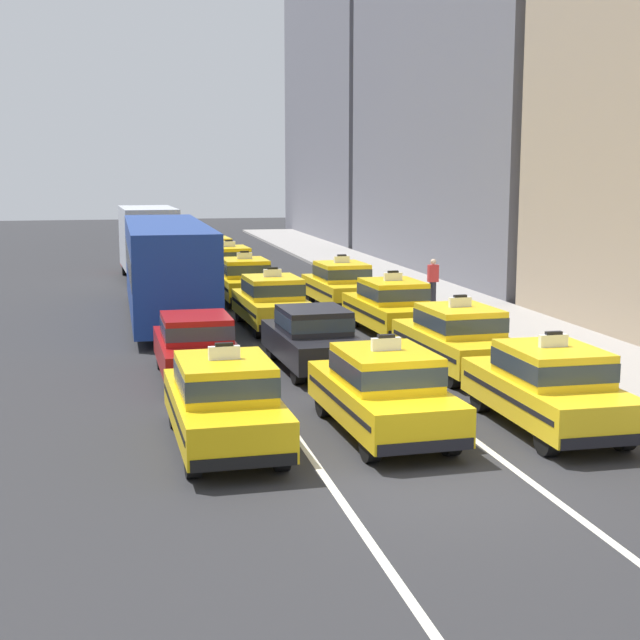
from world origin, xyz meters
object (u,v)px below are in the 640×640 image
taxi_center_fifth (229,265)px  fire_hydrant (550,349)px  taxi_right_fourth (341,284)px  pedestrian_near_crosswalk (433,282)px  sedan_left_second (196,345)px  taxi_right_third (391,306)px  taxi_center_nearest (384,390)px  sedan_center_second (313,337)px  taxi_center_third (272,301)px  taxi_center_sixth (212,253)px  taxi_center_fourth (244,279)px  bus_left_third (167,265)px  taxi_right_nearest (549,386)px  taxi_right_second (457,338)px  box_truck_left_fourth (147,240)px  taxi_left_nearest (224,401)px

taxi_center_fifth → fire_hydrant: bearing=-73.2°
taxi_right_fourth → pedestrian_near_crosswalk: taxi_right_fourth is taller
sedan_left_second → taxi_right_third: size_ratio=0.94×
taxi_right_fourth → taxi_center_nearest: bearing=-101.0°
sedan_center_second → taxi_center_fifth: bearing=89.8°
taxi_right_third → fire_hydrant: taxi_right_third is taller
taxi_center_third → taxi_right_fourth: bearing=49.9°
sedan_center_second → fire_hydrant: size_ratio=5.98×
taxi_center_sixth → pedestrian_near_crosswalk: taxi_center_sixth is taller
taxi_center_third → taxi_center_fourth: 5.87m
taxi_center_fifth → pedestrian_near_crosswalk: bearing=-55.3°
sedan_left_second → taxi_center_fourth: bearing=76.9°
bus_left_third → sedan_center_second: bearing=-70.6°
taxi_center_third → pedestrian_near_crosswalk: taxi_center_third is taller
pedestrian_near_crosswalk → taxi_center_third: bearing=-158.3°
taxi_center_fifth → fire_hydrant: 19.80m
sedan_left_second → fire_hydrant: bearing=-6.1°
taxi_right_nearest → taxi_right_third: size_ratio=0.99×
taxi_right_nearest → taxi_right_third: 10.70m
taxi_right_second → fire_hydrant: size_ratio=6.34×
taxi_right_fourth → sedan_left_second: bearing=-120.5°
box_truck_left_fourth → taxi_right_second: (6.71, -21.79, -0.90)m
bus_left_third → taxi_right_fourth: 6.43m
taxi_left_nearest → taxi_right_fourth: same height
taxi_right_nearest → fire_hydrant: taxi_right_nearest is taller
taxi_right_third → taxi_right_second: bearing=-89.7°
sedan_center_second → pedestrian_near_crosswalk: (6.21, 8.64, 0.16)m
taxi_center_third → taxi_right_nearest: size_ratio=1.01×
bus_left_third → sedan_center_second: size_ratio=2.57×
taxi_left_nearest → taxi_center_third: size_ratio=0.99×
box_truck_left_fourth → taxi_right_third: (6.69, -16.29, -0.90)m
sedan_left_second → taxi_right_fourth: taxi_right_fourth is taller
taxi_center_third → taxi_right_third: size_ratio=1.00×
taxi_left_nearest → taxi_center_sixth: (2.86, 29.19, 0.00)m
taxi_left_nearest → sedan_center_second: bearing=64.1°
fire_hydrant → taxi_right_fourth: bearing=102.9°
taxi_center_fifth → taxi_right_second: same height
pedestrian_near_crosswalk → taxi_right_third: bearing=-123.7°
taxi_right_nearest → fire_hydrant: size_ratio=6.25×
taxi_right_third → sedan_left_second: bearing=-142.3°
taxi_center_fourth → sedan_center_second: bearing=-89.8°
sedan_center_second → taxi_center_fourth: 12.06m
taxi_left_nearest → taxi_center_fifth: size_ratio=0.99×
taxi_left_nearest → taxi_right_second: size_ratio=0.99×
taxi_center_nearest → taxi_center_third: bearing=90.4°
bus_left_third → box_truck_left_fourth: bearing=91.0°
sedan_center_second → taxi_center_fifth: taxi_center_fifth is taller
taxi_left_nearest → sedan_left_second: size_ratio=1.06×
sedan_center_second → taxi_center_sixth: size_ratio=0.94×
taxi_center_fourth → taxi_center_third: bearing=-89.5°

